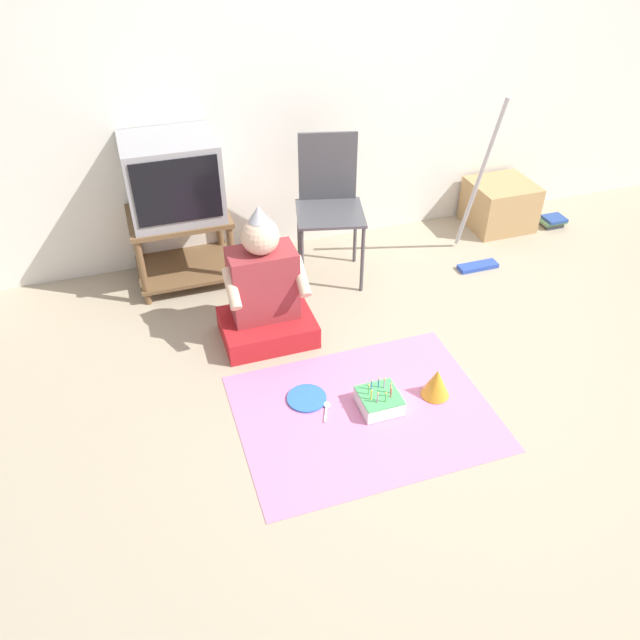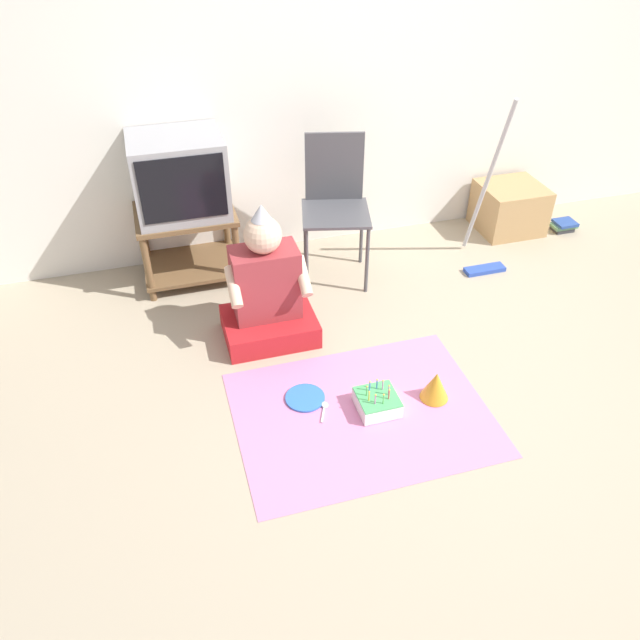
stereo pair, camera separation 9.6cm
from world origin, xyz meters
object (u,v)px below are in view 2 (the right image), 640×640
at_px(book_pile, 564,226).
at_px(birthday_cake, 377,402).
at_px(tv, 179,175).
at_px(party_hat_blue, 436,386).
at_px(folding_chair, 335,198).
at_px(cardboard_box_stack, 509,208).
at_px(person_seated, 267,293).
at_px(paper_plate, 305,398).
at_px(dust_mop, 486,222).

bearing_deg(book_pile, birthday_cake, -145.50).
distance_m(tv, party_hat_blue, 1.98).
distance_m(folding_chair, cardboard_box_stack, 1.49).
distance_m(person_seated, paper_plate, 0.67).
xyz_separation_m(tv, party_hat_blue, (1.07, -1.54, -0.64)).
height_order(folding_chair, book_pile, folding_chair).
relative_size(dust_mop, book_pile, 6.32).
bearing_deg(tv, dust_mop, -12.22).
distance_m(dust_mop, book_pile, 0.94).
xyz_separation_m(book_pile, party_hat_blue, (-1.70, -1.39, 0.05)).
relative_size(folding_chair, book_pile, 4.99).
height_order(cardboard_box_stack, paper_plate, cardboard_box_stack).
xyz_separation_m(folding_chair, dust_mop, (0.99, -0.22, -0.20)).
height_order(folding_chair, birthday_cake, folding_chair).
xyz_separation_m(dust_mop, party_hat_blue, (-0.85, -1.13, -0.25)).
relative_size(tv, birthday_cake, 2.68).
relative_size(birthday_cake, party_hat_blue, 1.25).
bearing_deg(party_hat_blue, birthday_cake, 178.69).
height_order(tv, cardboard_box_stack, tv).
bearing_deg(tv, cardboard_box_stack, 0.03).
distance_m(tv, person_seated, 0.95).
xyz_separation_m(book_pile, paper_plate, (-2.35, -1.21, -0.03)).
xyz_separation_m(person_seated, party_hat_blue, (0.71, -0.78, -0.20)).
bearing_deg(dust_mop, tv, 167.78).
relative_size(book_pile, party_hat_blue, 1.12).
bearing_deg(cardboard_box_stack, book_pile, -20.53).
bearing_deg(person_seated, paper_plate, -84.33).
relative_size(cardboard_box_stack, book_pile, 2.43).
relative_size(cardboard_box_stack, person_seated, 0.54).
height_order(tv, person_seated, tv).
xyz_separation_m(dust_mop, person_seated, (-1.56, -0.34, -0.05)).
bearing_deg(tv, birthday_cake, -63.82).
height_order(birthday_cake, paper_plate, birthday_cake).
distance_m(tv, dust_mop, 2.01).
xyz_separation_m(folding_chair, book_pile, (1.83, 0.05, -0.50)).
xyz_separation_m(tv, paper_plate, (0.42, -1.36, -0.71)).
bearing_deg(party_hat_blue, cardboard_box_stack, 49.97).
bearing_deg(cardboard_box_stack, birthday_cake, -136.41).
bearing_deg(folding_chair, person_seated, -135.65).
height_order(folding_chair, paper_plate, folding_chair).
bearing_deg(cardboard_box_stack, dust_mop, -136.84).
bearing_deg(paper_plate, birthday_cake, -27.03).
xyz_separation_m(dust_mop, book_pile, (0.85, 0.27, -0.30)).
bearing_deg(dust_mop, book_pile, 17.49).
bearing_deg(book_pile, folding_chair, -178.57).
bearing_deg(cardboard_box_stack, tv, -179.97).
height_order(tv, paper_plate, tv).
xyz_separation_m(tv, person_seated, (0.36, -0.76, -0.44)).
bearing_deg(birthday_cake, party_hat_blue, -1.31).
xyz_separation_m(person_seated, paper_plate, (0.06, -0.60, -0.28)).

